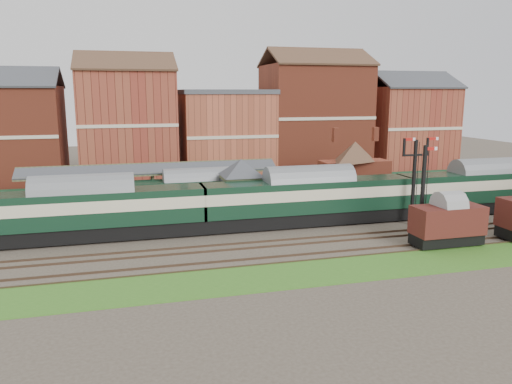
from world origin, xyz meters
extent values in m
plane|color=#473D33|center=(0.00, 0.00, 0.00)|extent=(160.00, 160.00, 0.00)
cube|color=#2D6619|center=(0.00, 16.00, 0.03)|extent=(90.00, 4.50, 0.06)
cube|color=#2D6619|center=(0.00, -12.00, 0.03)|extent=(90.00, 5.00, 0.06)
cube|color=#193823|center=(0.00, 18.00, 0.75)|extent=(90.00, 0.12, 1.50)
cube|color=#2D2D2D|center=(-5.00, 9.75, 0.50)|extent=(55.00, 3.40, 1.00)
cube|color=#636F4F|center=(-3.00, 3.25, 1.20)|extent=(3.40, 3.20, 2.40)
cube|color=#4B4F31|center=(-3.00, 3.25, 3.40)|extent=(3.60, 3.40, 2.00)
pyramid|color=#383A3F|center=(-3.00, 3.25, 5.20)|extent=(5.40, 5.40, 1.60)
cube|color=maroon|center=(5.00, 3.25, 1.10)|extent=(3.00, 2.40, 2.20)
cube|color=#4C3323|center=(5.00, 2.60, 2.55)|extent=(3.20, 1.34, 0.79)
cube|color=#4C3323|center=(5.00, 3.90, 2.55)|extent=(3.20, 1.34, 0.79)
cube|color=#973C26|center=(12.00, 9.75, 2.75)|extent=(8.00, 3.00, 3.50)
pyramid|color=#4C3323|center=(12.00, 9.75, 5.60)|extent=(8.10, 8.10, 2.20)
cube|color=#973C26|center=(9.50, 9.75, 6.10)|extent=(0.60, 0.60, 1.60)
cube|color=#973C26|center=(14.50, 9.75, 6.10)|extent=(0.60, 0.60, 1.60)
cube|color=#4B4F31|center=(-22.00, 8.45, 2.70)|extent=(0.22, 0.22, 3.40)
cube|color=#4B4F31|center=(0.00, 11.05, 2.70)|extent=(0.22, 0.22, 3.40)
cube|color=#383A3F|center=(-11.00, 8.80, 4.60)|extent=(26.00, 1.99, 0.90)
cube|color=#383A3F|center=(-11.00, 10.70, 4.60)|extent=(26.00, 1.99, 0.90)
cube|color=#4B4F31|center=(-11.00, 9.75, 4.98)|extent=(26.00, 0.20, 0.20)
cube|color=black|center=(12.00, -2.50, 4.00)|extent=(0.25, 0.25, 8.00)
cube|color=black|center=(12.00, -2.50, 6.60)|extent=(2.60, 0.18, 0.18)
cube|color=#B2140F|center=(11.35, -2.50, 8.05)|extent=(1.10, 0.08, 0.25)
cube|color=#B2140F|center=(13.75, -2.50, 8.05)|extent=(1.10, 0.08, 0.25)
cube|color=black|center=(10.00, -7.00, 4.00)|extent=(0.25, 0.25, 8.00)
cube|color=#B2140F|center=(10.55, -7.00, 7.70)|extent=(1.10, 0.08, 0.25)
cube|color=#973C26|center=(-28.00, 25.00, 6.50)|extent=(14.00, 10.00, 13.00)
cube|color=maroon|center=(-13.00, 25.00, 7.50)|extent=(12.00, 10.00, 15.00)
cube|color=#A85036|center=(0.00, 25.00, 6.00)|extent=(12.00, 10.00, 12.00)
cube|color=#973C26|center=(13.00, 25.00, 8.00)|extent=(14.00, 10.00, 16.00)
cube|color=maroon|center=(28.00, 25.00, 6.50)|extent=(12.00, 10.00, 13.00)
cube|color=black|center=(-17.15, 0.00, 0.77)|extent=(19.81, 2.77, 1.21)
cube|color=black|center=(-17.15, 0.00, 2.80)|extent=(19.81, 3.08, 2.86)
cube|color=beige|center=(-17.15, 0.00, 3.14)|extent=(19.83, 3.12, 0.99)
cube|color=slate|center=(-17.15, 0.00, 4.40)|extent=(19.81, 3.08, 0.66)
cube|color=black|center=(2.66, 0.00, 0.77)|extent=(19.81, 2.77, 1.21)
cube|color=black|center=(2.66, 0.00, 2.80)|extent=(19.81, 3.08, 2.86)
cube|color=beige|center=(2.66, 0.00, 3.14)|extent=(19.83, 3.12, 0.99)
cube|color=slate|center=(2.66, 0.00, 4.40)|extent=(19.81, 3.08, 0.66)
cube|color=black|center=(22.46, 0.00, 0.77)|extent=(19.81, 2.77, 1.21)
cube|color=black|center=(22.46, 0.00, 2.80)|extent=(19.81, 3.08, 2.86)
cube|color=beige|center=(22.46, 0.00, 3.14)|extent=(19.83, 3.12, 0.99)
cube|color=slate|center=(22.46, 0.00, 4.40)|extent=(19.81, 3.08, 0.66)
cube|color=black|center=(-6.61, 6.50, 0.68)|extent=(16.95, 2.37, 1.04)
cube|color=black|center=(-6.61, 6.50, 2.42)|extent=(16.95, 2.64, 2.45)
cube|color=beige|center=(-6.61, 6.50, 2.71)|extent=(16.97, 2.68, 0.85)
cube|color=slate|center=(-6.61, 6.50, 3.79)|extent=(16.95, 2.64, 0.56)
cube|color=black|center=(11.13, -9.00, 0.59)|extent=(5.70, 2.10, 0.86)
cube|color=#481A14|center=(11.13, -9.00, 2.16)|extent=(5.70, 2.47, 2.28)
cube|color=gray|center=(11.13, -9.00, 3.41)|extent=(5.70, 2.47, 0.42)
camera|label=1|loc=(-13.80, -42.49, 12.18)|focal=35.00mm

